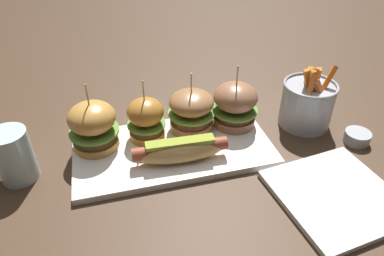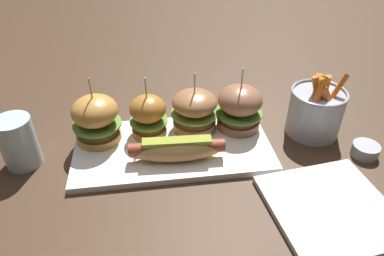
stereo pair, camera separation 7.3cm
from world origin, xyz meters
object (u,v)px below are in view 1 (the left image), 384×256
at_px(water_glass, 14,155).
at_px(slider_far_right, 235,104).
at_px(platter_main, 173,149).
at_px(side_plate, 336,195).
at_px(slider_center_left, 146,119).
at_px(slider_center_right, 191,111).
at_px(hot_dog, 180,150).
at_px(slider_far_left, 93,125).
at_px(sauce_ramekin, 357,137).
at_px(fries_bucket, 307,103).

bearing_deg(water_glass, slider_far_right, 5.92).
relative_size(platter_main, water_glass, 3.88).
bearing_deg(side_plate, water_glass, 159.67).
relative_size(slider_center_left, slider_center_right, 1.00).
distance_m(hot_dog, slider_center_left, 0.11).
bearing_deg(slider_far_right, slider_center_right, 177.55).
bearing_deg(slider_far_right, slider_center_left, -179.49).
relative_size(slider_far_left, slider_far_right, 1.01).
bearing_deg(platter_main, water_glass, 179.71).
xyz_separation_m(platter_main, slider_far_right, (0.15, 0.05, 0.06)).
height_order(slider_far_left, sauce_ramekin, slider_far_left).
bearing_deg(slider_center_right, slider_far_right, -2.45).
relative_size(slider_center_left, slider_far_right, 0.95).
height_order(slider_far_left, water_glass, slider_far_left).
distance_m(hot_dog, slider_far_right, 0.18).
bearing_deg(water_glass, sauce_ramekin, -5.89).
relative_size(slider_far_left, water_glass, 1.38).
xyz_separation_m(fries_bucket, sauce_ramekin, (0.08, -0.10, -0.04)).
relative_size(slider_far_right, sauce_ramekin, 2.62).
xyz_separation_m(platter_main, water_glass, (-0.30, 0.00, 0.05)).
bearing_deg(sauce_ramekin, slider_center_right, 160.13).
xyz_separation_m(hot_dog, fries_bucket, (0.32, 0.07, 0.02)).
xyz_separation_m(fries_bucket, water_glass, (-0.63, -0.02, -0.00)).
xyz_separation_m(hot_dog, slider_far_right, (0.15, 0.09, 0.03)).
distance_m(sauce_ramekin, side_plate, 0.19).
height_order(slider_center_right, slider_far_right, slider_far_right).
bearing_deg(slider_far_right, platter_main, -162.31).
height_order(slider_center_right, water_glass, slider_center_right).
height_order(side_plate, water_glass, water_glass).
distance_m(hot_dog, slider_center_right, 0.11).
bearing_deg(platter_main, sauce_ramekin, -10.11).
bearing_deg(fries_bucket, slider_far_left, 177.66).
bearing_deg(slider_far_left, sauce_ramekin, -11.78).
distance_m(fries_bucket, sauce_ramekin, 0.13).
bearing_deg(hot_dog, side_plate, -32.44).
bearing_deg(slider_center_left, slider_center_right, 3.43).
xyz_separation_m(slider_far_left, slider_far_right, (0.31, 0.00, -0.00)).
distance_m(slider_far_right, fries_bucket, 0.17).
height_order(slider_far_right, water_glass, slider_far_right).
height_order(slider_center_left, side_plate, slider_center_left).
xyz_separation_m(sauce_ramekin, water_glass, (-0.70, 0.07, 0.04)).
bearing_deg(slider_far_left, platter_main, -15.94).
bearing_deg(fries_bucket, slider_center_right, 173.93).
height_order(hot_dog, side_plate, hot_dog).
height_order(platter_main, slider_far_left, slider_far_left).
height_order(fries_bucket, sauce_ramekin, fries_bucket).
bearing_deg(fries_bucket, slider_far_right, 171.80).
relative_size(hot_dog, slider_far_left, 1.30).
distance_m(platter_main, hot_dog, 0.06).
xyz_separation_m(slider_center_left, fries_bucket, (0.37, -0.02, -0.01)).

